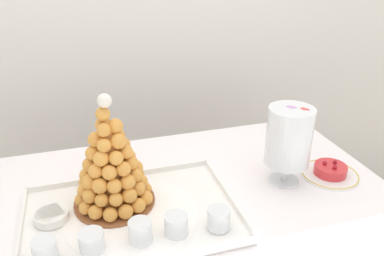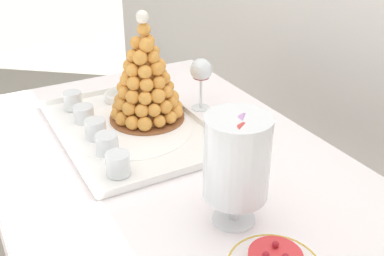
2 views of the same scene
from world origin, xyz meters
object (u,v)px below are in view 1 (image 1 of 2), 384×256
Objects in this scene: serving_tray at (132,216)px; macaron_goblet at (289,137)px; croquembouche at (111,164)px; dessert_cup_left at (45,251)px; wine_glass at (106,138)px; creme_brulee_ramekin at (51,215)px; dessert_cup_right at (219,219)px; fruit_tart_plate at (330,172)px; dessert_cup_mid_left at (92,242)px; dessert_cup_centre at (140,232)px; dessert_cup_mid_right at (176,225)px.

macaron_goblet is at bearing 4.73° from serving_tray.
dessert_cup_left is at bearing -135.25° from croquembouche.
croquembouche reaches higher than wine_glass.
macaron_goblet is at bearing -0.23° from creme_brulee_ramekin.
dessert_cup_right reaches higher than serving_tray.
fruit_tart_plate reaches higher than creme_brulee_ramekin.
dessert_cup_mid_left is at bearing -136.65° from serving_tray.
wine_glass is at bearing 89.15° from croquembouche.
macaron_goblet is 1.40× the size of fruit_tart_plate.
wine_glass is at bearing 157.45° from macaron_goblet.
creme_brulee_ramekin is 0.87m from fruit_tart_plate.
croquembouche reaches higher than fruit_tart_plate.
fruit_tart_plate is at bearing 2.34° from serving_tray.
dessert_cup_centre is at bearing -86.33° from serving_tray.
macaron_goblet is at bearing -3.29° from croquembouche.
creme_brulee_ramekin is (-0.10, 0.15, -0.01)m from dessert_cup_mid_left.
creme_brulee_ramekin is 0.35× the size of macaron_goblet.
dessert_cup_centre is (0.23, 0.00, 0.00)m from dessert_cup_left.
wine_glass reaches higher than fruit_tart_plate.
dessert_cup_right is 0.45m from creme_brulee_ramekin.
croquembouche is (-0.04, 0.07, 0.13)m from serving_tray.
dessert_cup_centre is 0.97× the size of dessert_cup_mid_right.
dessert_cup_mid_left is 1.01× the size of dessert_cup_mid_right.
dessert_cup_right reaches higher than dessert_cup_mid_left.
dessert_cup_right is (0.20, -0.01, 0.00)m from dessert_cup_centre.
dessert_cup_right is 0.46m from wine_glass.
serving_tray is at bearing -62.28° from croquembouche.
dessert_cup_mid_left is at bearing 1.61° from dessert_cup_left.
dessert_cup_mid_right is (0.21, -0.00, 0.00)m from dessert_cup_mid_left.
wine_glass is (0.00, 0.19, -0.01)m from croquembouche.
dessert_cup_left and dessert_cup_centre have the same top height.
dessert_cup_centre reaches higher than dessert_cup_mid_right.
creme_brulee_ramekin is at bearing 86.82° from dessert_cup_left.
macaron_goblet is 0.22m from fruit_tart_plate.
dessert_cup_left is 0.97× the size of dessert_cup_right.
dessert_cup_centre is at bearing -179.38° from dessert_cup_mid_right.
dessert_cup_mid_left is 0.37× the size of wine_glass.
dessert_cup_centre is at bearing -83.55° from wine_glass.
croquembouche reaches higher than macaron_goblet.
creme_brulee_ramekin is at bearing 178.88° from fruit_tart_plate.
wine_glass is at bearing 96.45° from dessert_cup_centre.
dessert_cup_mid_right is at bearing -0.36° from dessert_cup_mid_left.
croquembouche is 0.19m from wine_glass.
fruit_tart_plate is at bearing 11.73° from dessert_cup_centre.
dessert_cup_left is 0.11m from dessert_cup_mid_left.
dessert_cup_centre is 0.99× the size of dessert_cup_right.
dessert_cup_centre reaches higher than serving_tray.
dessert_cup_mid_left is 0.39m from wine_glass.
wine_glass is (0.18, 0.37, 0.09)m from dessert_cup_left.
dessert_cup_right is at bearing -5.74° from dessert_cup_mid_right.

